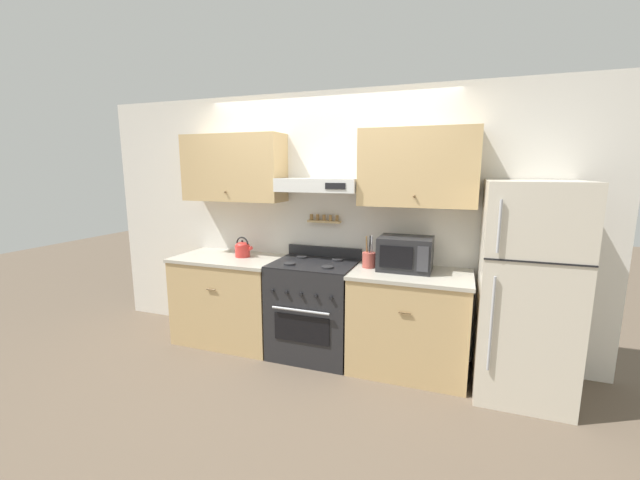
{
  "coord_description": "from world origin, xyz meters",
  "views": [
    {
      "loc": [
        1.29,
        -3.06,
        1.8
      ],
      "look_at": [
        0.08,
        0.28,
        1.16
      ],
      "focal_mm": 22.0,
      "sensor_mm": 36.0,
      "label": 1
    }
  ],
  "objects_px": {
    "tea_kettle": "(243,249)",
    "refrigerator": "(526,290)",
    "stove_range": "(314,308)",
    "microwave": "(405,254)",
    "utensil_crock": "(369,259)"
  },
  "relations": [
    {
      "from": "refrigerator",
      "to": "utensil_crock",
      "type": "bearing_deg",
      "value": 175.44
    },
    {
      "from": "stove_range",
      "to": "utensil_crock",
      "type": "height_order",
      "value": "utensil_crock"
    },
    {
      "from": "stove_range",
      "to": "refrigerator",
      "type": "distance_m",
      "value": 1.86
    },
    {
      "from": "tea_kettle",
      "to": "microwave",
      "type": "relative_size",
      "value": 0.45
    },
    {
      "from": "refrigerator",
      "to": "utensil_crock",
      "type": "xyz_separation_m",
      "value": [
        -1.3,
        0.1,
        0.13
      ]
    },
    {
      "from": "stove_range",
      "to": "refrigerator",
      "type": "xyz_separation_m",
      "value": [
        1.81,
        -0.05,
        0.39
      ]
    },
    {
      "from": "tea_kettle",
      "to": "refrigerator",
      "type": "bearing_deg",
      "value": -2.25
    },
    {
      "from": "utensil_crock",
      "to": "tea_kettle",
      "type": "bearing_deg",
      "value": -180.0
    },
    {
      "from": "utensil_crock",
      "to": "stove_range",
      "type": "bearing_deg",
      "value": -173.96
    },
    {
      "from": "refrigerator",
      "to": "utensil_crock",
      "type": "distance_m",
      "value": 1.31
    },
    {
      "from": "stove_range",
      "to": "microwave",
      "type": "relative_size",
      "value": 2.2
    },
    {
      "from": "microwave",
      "to": "utensil_crock",
      "type": "xyz_separation_m",
      "value": [
        -0.33,
        -0.02,
        -0.07
      ]
    },
    {
      "from": "tea_kettle",
      "to": "microwave",
      "type": "xyz_separation_m",
      "value": [
        1.65,
        0.02,
        0.07
      ]
    },
    {
      "from": "refrigerator",
      "to": "utensil_crock",
      "type": "height_order",
      "value": "refrigerator"
    },
    {
      "from": "microwave",
      "to": "refrigerator",
      "type": "bearing_deg",
      "value": -7.12
    }
  ]
}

